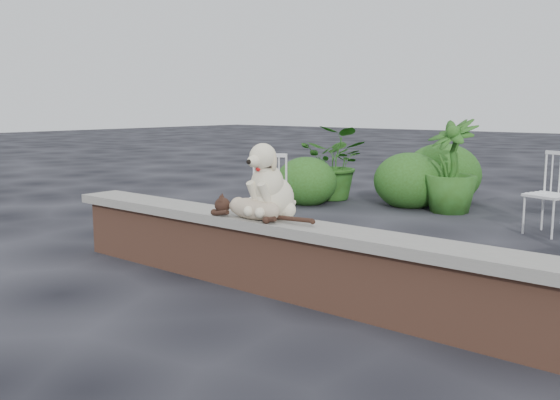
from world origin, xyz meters
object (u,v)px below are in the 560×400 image
Objects in this scene: chair_b at (549,194)px; potted_plant_b at (451,166)px; cat at (253,207)px; dog at (273,180)px; chair_a at (267,199)px; potted_plant_a at (337,163)px.

chair_b is 1.63m from potted_plant_b.
cat is at bearing -85.38° from potted_plant_b.
dog is 0.55× the size of cat.
cat is at bearing -119.25° from dog.
potted_plant_b reaches higher than chair_b.
cat is 0.86× the size of potted_plant_b.
potted_plant_b is at bearing 172.10° from chair_b.
chair_a is 3.20m from chair_b.
potted_plant_b reaches higher than cat.
potted_plant_b is (-0.43, 4.24, -0.24)m from dog.
chair_a is (-1.16, 1.26, -0.41)m from dog.
dog is 0.47× the size of potted_plant_b.
chair_b is 3.39m from potted_plant_a.
potted_plant_a is 1.86m from potted_plant_b.
cat is 1.17× the size of chair_b.
cat is 1.17× the size of chair_a.
potted_plant_a is at bearing 115.78° from cat.
potted_plant_a is at bearing 117.45° from dog.
potted_plant_a is at bearing 80.18° from chair_a.
cat is 3.90m from chair_b.
cat is 0.96× the size of potted_plant_a.
potted_plant_a is (-2.21, 4.35, -0.10)m from cat.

